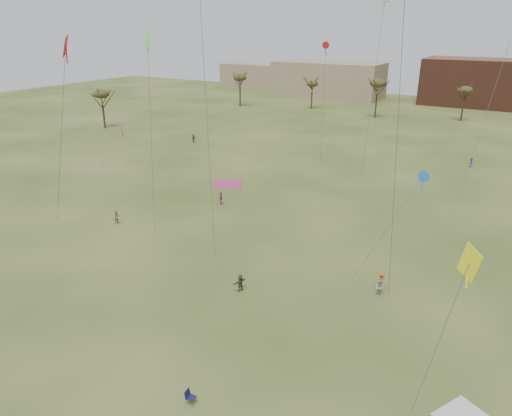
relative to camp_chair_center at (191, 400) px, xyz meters
The scene contains 15 objects.
ground 7.03m from the camp_chair_center, 138.94° to the left, with size 260.00×260.00×0.00m, color #2D4B17.
spectator_fore_b 28.78m from the camp_chair_center, 143.82° to the left, with size 0.72×0.56×1.48m, color #878656.
spectator_fore_c 12.60m from the camp_chair_center, 108.82° to the left, with size 1.36×0.43×1.47m, color brown.
flyer_mid_b 18.63m from the camp_chair_center, 71.55° to the left, with size 1.20×0.69×1.85m, color #C16224.
spectator_mid_d 32.25m from the camp_chair_center, 121.10° to the left, with size 0.94×0.39×1.60m, color #AA478D.
spectator_mid_e 18.00m from the camp_chair_center, 70.39° to the left, with size 0.69×0.54×1.43m, color #BBBBBB.
flyer_far_a 64.93m from the camp_chair_center, 127.15° to the left, with size 1.34×0.43×1.45m, color #246C24.
flyer_far_c 60.56m from the camp_chair_center, 82.85° to the left, with size 0.94×0.54×1.46m, color navy.
blanket_plum 39.97m from the camp_chair_center, 120.32° to the left, with size 3.81×3.81×0.03m, color #B9396D.
camp_chair_center is the anchor object (origin of this frame).
kites_aloft 36.87m from the camp_chair_center, 98.93° to the left, with size 64.10×64.10×26.50m.
tree_line 84.41m from the camp_chair_center, 95.56° to the left, with size 117.44×49.32×8.91m.
building_tan 126.31m from the camp_chair_center, 108.62° to the left, with size 32.00×14.00×10.00m, color #937F60.
building_brick 124.75m from the camp_chair_center, 90.14° to the left, with size 26.00×16.00×12.00m, color brown.
building_tan_west 144.87m from the camp_chair_center, 119.04° to the left, with size 20.00×12.00×8.00m, color #937F60.
Camera 1 is at (19.21, -20.98, 20.54)m, focal length 32.86 mm.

